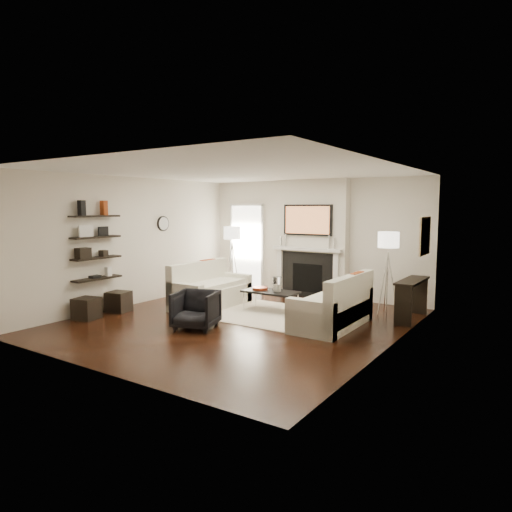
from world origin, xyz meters
The scene contains 71 objects.
room_envelope centered at (0.00, 0.00, 1.35)m, with size 6.00×6.00×6.00m.
chimney_breast centered at (0.00, 2.88, 1.35)m, with size 1.80×0.25×2.70m, color silver.
fireplace_surround centered at (0.00, 2.74, 0.52)m, with size 1.30×0.02×1.04m, color black.
firebox centered at (0.00, 2.73, 0.45)m, with size 0.75×0.02×0.65m, color black.
mantel_pilaster_l centered at (-0.72, 2.71, 0.55)m, with size 0.12×0.08×1.10m, color white.
mantel_pilaster_r centered at (0.72, 2.71, 0.55)m, with size 0.12×0.08×1.10m, color white.
mantel_shelf centered at (0.00, 2.69, 1.12)m, with size 1.70×0.18×0.07m, color white.
tv_body centered at (0.00, 2.71, 1.78)m, with size 1.20×0.06×0.70m, color black.
tv_screen centered at (0.00, 2.68, 1.78)m, with size 1.10×0.01×0.62m, color #BF723F.
candlestick_l_tall centered at (-0.55, 2.70, 1.30)m, with size 0.04×0.04×0.30m, color silver.
candlestick_l_short centered at (-0.68, 2.70, 1.27)m, with size 0.04×0.04×0.24m, color silver.
candlestick_r_tall centered at (0.55, 2.70, 1.30)m, with size 0.04×0.04×0.30m, color silver.
candlestick_r_short centered at (0.68, 2.70, 1.27)m, with size 0.04×0.04×0.24m, color silver.
hallway_panel centered at (-1.85, 2.98, 1.05)m, with size 0.90×0.02×2.10m, color white.
door_trim_l centered at (-2.33, 2.96, 1.05)m, with size 0.06×0.06×2.16m, color white.
door_trim_r centered at (-1.37, 2.96, 1.05)m, with size 0.06×0.06×2.16m, color white.
door_trim_top centered at (-1.85, 2.96, 2.13)m, with size 1.02×0.06×0.06m, color white.
rug centered at (-0.17, 0.83, 0.01)m, with size 2.60×2.00×0.01m, color beige.
loveseat_left_base centered at (-1.23, 0.76, 0.21)m, with size 0.85×1.80×0.42m, color silver.
loveseat_left_back centered at (-1.56, 0.76, 0.53)m, with size 0.18×1.80×0.80m, color silver.
loveseat_left_arm_n centered at (-1.23, -0.05, 0.30)m, with size 0.85×0.18×0.60m, color silver.
loveseat_left_arm_s centered at (-1.23, 1.57, 0.30)m, with size 0.85×0.18×0.60m, color silver.
loveseat_left_cushion centered at (-1.18, 0.76, 0.47)m, with size 0.63×1.44×0.10m, color silver.
pillow_left_orange centered at (-1.56, 1.06, 0.73)m, with size 0.10×0.42×0.42m, color #963812.
pillow_left_charcoal centered at (-1.56, 0.46, 0.72)m, with size 0.10×0.40×0.40m, color black.
loveseat_right_base centered at (1.53, 0.68, 0.21)m, with size 0.85×1.80×0.42m, color silver.
loveseat_right_back centered at (1.87, 0.68, 0.53)m, with size 0.18×1.80×0.80m, color silver.
loveseat_right_arm_n centered at (1.53, -0.13, 0.30)m, with size 0.85×0.18×0.60m, color silver.
loveseat_right_arm_s centered at (1.53, 1.49, 0.30)m, with size 0.85×0.18×0.60m, color silver.
loveseat_right_cushion centered at (1.48, 0.68, 0.47)m, with size 0.63×1.44×0.10m, color silver.
pillow_right_orange centered at (1.87, 0.98, 0.73)m, with size 0.10×0.42×0.42m, color #963812.
pillow_right_charcoal centered at (1.87, 0.38, 0.72)m, with size 0.10×0.40×0.40m, color black.
coffee_table centered at (0.06, 1.03, 0.40)m, with size 1.10×0.55×0.04m, color black.
coffee_leg_nw centered at (-0.44, 0.81, 0.19)m, with size 0.02×0.02×0.38m, color silver.
coffee_leg_ne centered at (0.56, 0.81, 0.19)m, with size 0.02×0.02×0.38m, color silver.
coffee_leg_sw centered at (-0.44, 1.25, 0.19)m, with size 0.02×0.02×0.38m, color silver.
coffee_leg_se centered at (0.56, 1.25, 0.19)m, with size 0.02×0.02×0.38m, color silver.
hurricane_glass centered at (0.21, 1.03, 0.56)m, with size 0.18×0.18×0.31m, color white.
hurricane_candle centered at (0.21, 1.03, 0.50)m, with size 0.10×0.10×0.15m, color white.
copper_bowl centered at (-0.19, 1.03, 0.45)m, with size 0.31×0.31×0.05m, color #AA381C.
armchair centered at (-0.35, -0.74, 0.36)m, with size 0.69×0.65×0.71m, color black.
lamp_left_post centered at (-1.85, 2.34, 0.60)m, with size 0.02×0.02×1.20m, color silver.
lamp_left_shade centered at (-1.85, 2.34, 1.45)m, with size 0.40×0.40×0.30m, color white.
lamp_left_leg_a centered at (-1.74, 2.34, 0.60)m, with size 0.02×0.02×1.25m, color silver.
lamp_left_leg_b centered at (-1.91, 2.44, 0.60)m, with size 0.02×0.02×1.25m, color silver.
lamp_left_leg_c centered at (-1.91, 2.24, 0.60)m, with size 0.02×0.02×1.25m, color silver.
lamp_right_post centered at (2.05, 2.10, 0.60)m, with size 0.02×0.02×1.20m, color silver.
lamp_right_shade centered at (2.05, 2.10, 1.45)m, with size 0.40×0.40×0.30m, color white.
lamp_right_leg_a centered at (2.16, 2.10, 0.60)m, with size 0.02×0.02×1.25m, color silver.
lamp_right_leg_b centered at (2.00, 2.20, 0.60)m, with size 0.02×0.02×1.25m, color silver.
lamp_right_leg_c centered at (1.99, 2.01, 0.60)m, with size 0.02×0.02×1.25m, color silver.
console_top centered at (2.57, 1.92, 0.73)m, with size 0.35×1.20×0.04m, color black.
console_leg_n centered at (2.57, 1.37, 0.35)m, with size 0.30×0.04×0.71m, color black.
console_leg_s centered at (2.57, 2.47, 0.35)m, with size 0.30×0.04×0.71m, color black.
wall_art centered at (2.73, 2.05, 1.55)m, with size 0.03×0.70×0.70m, color tan.
shelf_bottom centered at (-2.62, -1.00, 0.70)m, with size 0.25×1.00×0.04m, color black.
shelf_lower centered at (-2.62, -1.00, 1.10)m, with size 0.25×1.00×0.04m, color black.
shelf_upper centered at (-2.62, -1.00, 1.50)m, with size 0.25×1.00×0.04m, color black.
shelf_top centered at (-2.62, -1.00, 1.90)m, with size 0.25×1.00×0.04m, color black.
decor_magfile_a centered at (-2.62, -1.28, 2.06)m, with size 0.12×0.10×0.28m, color black.
decor_magfile_b centered at (-2.62, -0.79, 2.06)m, with size 0.12×0.10×0.28m, color #963812.
decor_frame_a centered at (-2.62, -1.21, 1.63)m, with size 0.04×0.30×0.22m, color white.
decor_frame_b centered at (-2.62, -0.82, 1.61)m, with size 0.04×0.22×0.18m, color black.
decor_wine_rack centered at (-2.62, -1.29, 1.22)m, with size 0.18×0.25×0.20m, color black.
decor_box_small centered at (-2.62, -0.83, 1.18)m, with size 0.15×0.12×0.12m, color black.
decor_books centered at (-2.62, -1.05, 0.74)m, with size 0.14×0.20×0.05m, color black.
decor_box_tall centered at (-2.62, -0.74, 0.81)m, with size 0.10×0.10×0.18m, color white.
clock_rim centered at (-2.73, 0.90, 1.70)m, with size 0.34×0.34×0.04m, color black.
clock_face centered at (-2.71, 0.90, 1.70)m, with size 0.29×0.29×0.01m, color white.
ottoman_near centered at (-2.47, -0.63, 0.20)m, with size 0.40×0.40×0.40m, color black.
ottoman_far centered at (-2.47, -1.37, 0.20)m, with size 0.40×0.40×0.40m, color black.
Camera 1 is at (4.74, -6.55, 2.08)m, focal length 32.00 mm.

